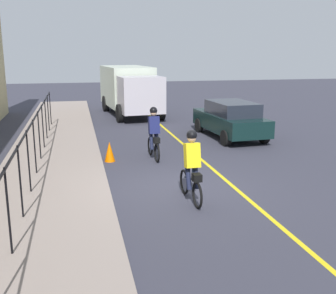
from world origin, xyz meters
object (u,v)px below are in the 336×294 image
box_truck_background (130,88)px  patrol_sedan (230,119)px  cyclist_follow (192,167)px  traffic_cone_near (110,152)px  cyclist_lead (154,133)px

box_truck_background → patrol_sedan: bearing=18.4°
cyclist_follow → traffic_cone_near: size_ratio=2.67×
cyclist_lead → cyclist_follow: (-4.31, -0.13, 0.00)m
cyclist_follow → patrol_sedan: cyclist_follow is taller
patrol_sedan → traffic_cone_near: 6.15m
cyclist_follow → box_truck_background: 14.76m
cyclist_follow → patrol_sedan: 8.11m
cyclist_follow → patrol_sedan: size_ratio=0.41×
cyclist_follow → patrol_sedan: (7.18, -3.77, -0.09)m
cyclist_lead → box_truck_background: (10.43, -0.53, 0.64)m
cyclist_lead → box_truck_background: 10.46m
cyclist_follow → cyclist_lead: bearing=-0.6°
cyclist_lead → cyclist_follow: 4.31m
cyclist_lead → traffic_cone_near: (0.03, 1.53, -0.57)m
box_truck_background → traffic_cone_near: bearing=-16.9°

